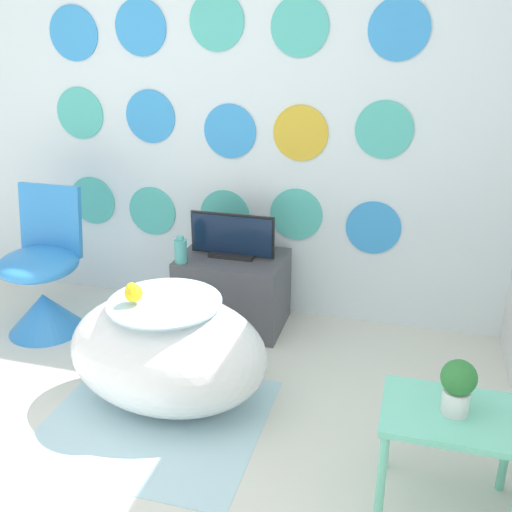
% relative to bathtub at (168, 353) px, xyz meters
% --- Properties ---
extents(wall_back_dotted, '(4.27, 0.05, 2.60)m').
position_rel_bathtub_xyz_m(wall_back_dotted, '(-0.08, 1.11, 1.02)').
color(wall_back_dotted, white).
rests_on(wall_back_dotted, ground_plane).
extents(rug, '(0.97, 0.90, 0.01)m').
position_rel_bathtub_xyz_m(rug, '(-0.02, -0.14, -0.28)').
color(rug, silver).
rests_on(rug, ground_plane).
extents(bathtub, '(0.93, 0.62, 0.55)m').
position_rel_bathtub_xyz_m(bathtub, '(0.00, 0.00, 0.00)').
color(bathtub, white).
rests_on(bathtub, ground_plane).
extents(rubber_duck, '(0.08, 0.09, 0.09)m').
position_rel_bathtub_xyz_m(rubber_duck, '(-0.11, -0.07, 0.32)').
color(rubber_duck, yellow).
rests_on(rubber_duck, bathtub).
extents(chair, '(0.45, 0.45, 0.83)m').
position_rel_bathtub_xyz_m(chair, '(-0.98, 0.49, -0.01)').
color(chair, '#338CE0').
rests_on(chair, ground_plane).
extents(tv_cabinet, '(0.60, 0.43, 0.43)m').
position_rel_bathtub_xyz_m(tv_cabinet, '(0.04, 0.84, -0.06)').
color(tv_cabinet, '#4C4C51').
rests_on(tv_cabinet, ground_plane).
extents(tv, '(0.49, 0.12, 0.25)m').
position_rel_bathtub_xyz_m(tv, '(0.04, 0.84, 0.26)').
color(tv, black).
rests_on(tv, tv_cabinet).
extents(vase, '(0.07, 0.07, 0.16)m').
position_rel_bathtub_xyz_m(vase, '(-0.20, 0.68, 0.22)').
color(vase, '#51B2AD').
rests_on(vase, tv_cabinet).
extents(side_table, '(0.49, 0.36, 0.42)m').
position_rel_bathtub_xyz_m(side_table, '(1.22, -0.32, 0.07)').
color(side_table, '#72D8B7').
rests_on(side_table, ground_plane).
extents(potted_plant_left, '(0.12, 0.12, 0.20)m').
position_rel_bathtub_xyz_m(potted_plant_left, '(1.22, -0.32, 0.25)').
color(potted_plant_left, white).
rests_on(potted_plant_left, side_table).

